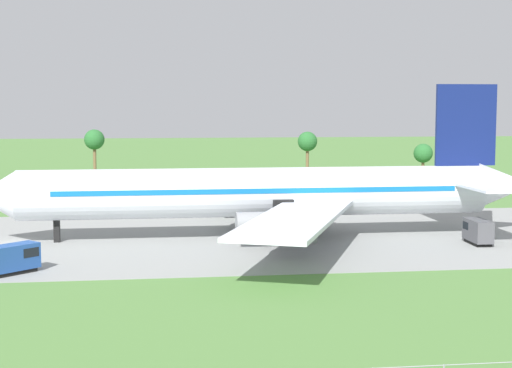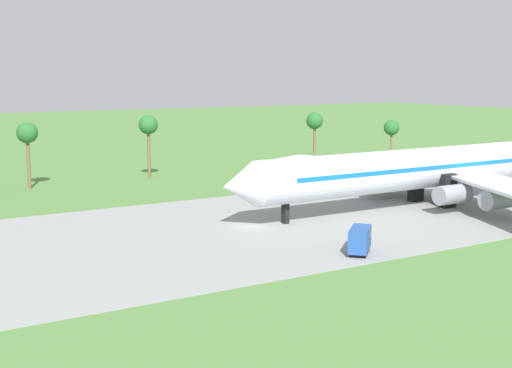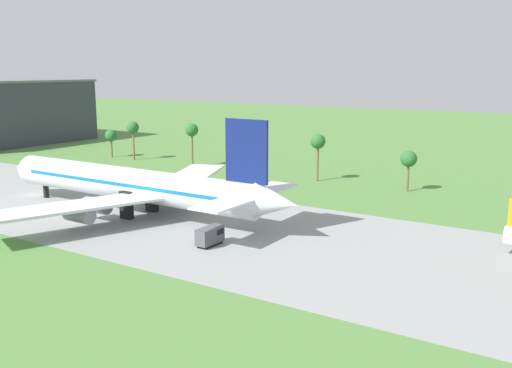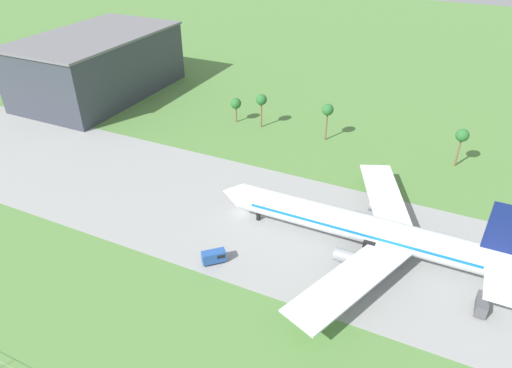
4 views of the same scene
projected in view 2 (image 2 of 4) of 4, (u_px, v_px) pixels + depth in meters
The scene contains 5 objects.
ground_plane at pixel (251, 227), 91.66m from camera, with size 600.00×600.00×0.00m, color #517F3D.
taxiway_strip at pixel (251, 227), 91.66m from camera, with size 320.00×44.00×0.02m.
jet_airliner at pixel (427, 168), 106.39m from camera, with size 69.16×61.36×18.84m.
catering_van at pixel (360, 240), 77.98m from camera, with size 4.98×4.84×2.86m.
palm_tree_row at pixel (192, 132), 137.54m from camera, with size 95.82×3.60×11.98m.
Camera 2 is at (-46.90, -76.52, 19.43)m, focal length 50.00 mm.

